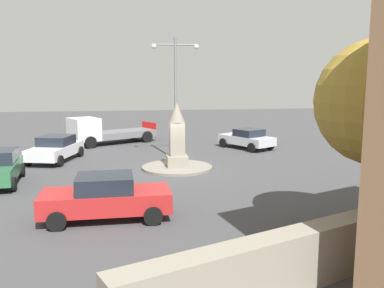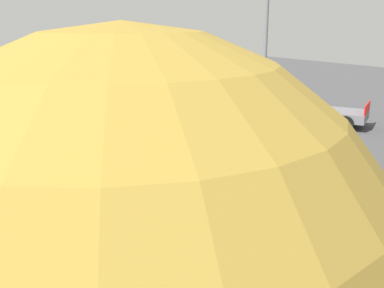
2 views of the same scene
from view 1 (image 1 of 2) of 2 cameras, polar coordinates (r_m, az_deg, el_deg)
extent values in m
plane|color=#424244|center=(22.94, -2.02, -3.34)|extent=(80.00, 80.00, 0.00)
cylinder|color=gray|center=(22.93, -2.02, -3.18)|extent=(3.80, 3.80, 0.14)
cube|color=gray|center=(22.85, -2.03, -2.28)|extent=(1.11, 1.11, 0.59)
cube|color=gray|center=(22.65, -2.05, 0.68)|extent=(0.78, 0.78, 1.80)
cone|color=gray|center=(22.48, -2.07, 4.28)|extent=(0.86, 0.86, 1.05)
cylinder|color=slate|center=(24.94, -2.23, 6.00)|extent=(0.16, 0.16, 7.19)
cylinder|color=slate|center=(24.90, -3.72, 13.22)|extent=(1.23, 0.08, 0.08)
cylinder|color=slate|center=(25.04, -0.84, 13.21)|extent=(1.23, 0.08, 0.08)
sphere|color=#F2EACC|center=(24.85, -5.16, 12.98)|extent=(0.28, 0.28, 0.28)
sphere|color=#F2EACC|center=(25.13, 0.59, 12.97)|extent=(0.28, 0.28, 0.28)
cube|color=#B7BABF|center=(29.46, 7.34, 0.56)|extent=(3.51, 4.24, 0.56)
cube|color=#1E232D|center=(29.23, 7.69, 1.53)|extent=(2.22, 2.19, 0.49)
cylinder|color=black|center=(29.81, 4.25, 0.17)|extent=(0.51, 0.66, 0.64)
cylinder|color=black|center=(31.07, 6.66, 0.49)|extent=(0.51, 0.66, 0.64)
cylinder|color=black|center=(27.94, 8.07, -0.50)|extent=(0.51, 0.66, 0.64)
cylinder|color=black|center=(29.28, 10.46, -0.13)|extent=(0.51, 0.66, 0.64)
cylinder|color=black|center=(19.97, -22.94, -5.03)|extent=(0.28, 0.66, 0.64)
cylinder|color=black|center=(22.71, -21.91, -3.31)|extent=(0.28, 0.66, 0.64)
cube|color=silver|center=(26.13, -17.93, -0.84)|extent=(2.94, 4.62, 0.62)
cube|color=#1E232D|center=(26.19, -17.84, 0.48)|extent=(2.15, 2.28, 0.55)
cylinder|color=black|center=(24.46, -17.39, -2.21)|extent=(0.39, 0.68, 0.64)
cylinder|color=black|center=(25.27, -21.21, -2.06)|extent=(0.39, 0.68, 0.64)
cylinder|color=black|center=(27.17, -14.81, -0.99)|extent=(0.39, 0.68, 0.64)
cylinder|color=black|center=(27.91, -18.34, -0.89)|extent=(0.39, 0.68, 0.64)
cube|color=#B22323|center=(15.17, -11.50, -7.48)|extent=(4.49, 1.89, 0.69)
cube|color=#1E232D|center=(15.01, -11.66, -5.18)|extent=(1.96, 1.70, 0.56)
cylinder|color=black|center=(16.17, -5.79, -7.57)|extent=(0.64, 0.23, 0.64)
cylinder|color=black|center=(14.44, -5.26, -9.63)|extent=(0.64, 0.23, 0.64)
cylinder|color=black|center=(16.26, -16.94, -7.83)|extent=(0.64, 0.23, 0.64)
cylinder|color=black|center=(14.55, -17.80, -9.89)|extent=(0.64, 0.23, 0.64)
cube|color=silver|center=(30.98, -14.36, 1.93)|extent=(2.58, 2.72, 1.61)
cube|color=slate|center=(32.40, -9.16, 1.39)|extent=(5.00, 4.02, 0.46)
cube|color=red|center=(33.44, -5.80, 2.53)|extent=(1.02, 1.82, 0.50)
cylinder|color=black|center=(30.12, -13.52, 0.22)|extent=(0.87, 0.65, 0.84)
cylinder|color=black|center=(32.05, -15.06, 0.68)|extent=(0.87, 0.65, 0.84)
cylinder|color=black|center=(32.19, -6.09, 0.98)|extent=(0.87, 0.65, 0.84)
cylinder|color=black|center=(34.01, -7.95, 1.38)|extent=(0.87, 0.65, 0.84)
cylinder|color=brown|center=(13.98, 23.19, -6.15)|extent=(0.26, 0.26, 2.90)
sphere|color=olive|center=(13.55, 23.92, 5.21)|extent=(3.75, 3.75, 3.75)
camera|label=2|loc=(20.13, 42.96, 8.58)|focal=42.54mm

